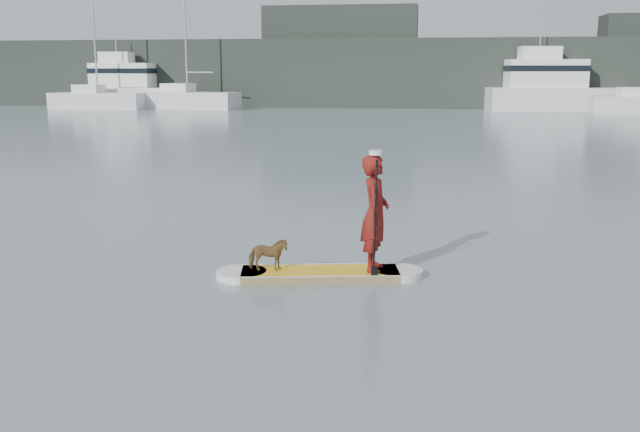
# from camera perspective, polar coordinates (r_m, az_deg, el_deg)

# --- Properties ---
(ground) EXTENTS (140.00, 140.00, 0.00)m
(ground) POSITION_cam_1_polar(r_m,az_deg,el_deg) (13.51, 16.04, -2.78)
(ground) COLOR slate
(ground) RESTS_ON ground
(paddleboard) EXTENTS (3.26, 1.25, 0.12)m
(paddleboard) POSITION_cam_1_polar(r_m,az_deg,el_deg) (11.40, -0.00, -4.63)
(paddleboard) COLOR yellow
(paddleboard) RESTS_ON ground
(paddler) EXTENTS (0.44, 0.67, 1.84)m
(paddler) POSITION_cam_1_polar(r_m,az_deg,el_deg) (11.23, 4.42, 0.23)
(paddler) COLOR maroon
(paddler) RESTS_ON paddleboard
(white_cap) EXTENTS (0.22, 0.22, 0.07)m
(white_cap) POSITION_cam_1_polar(r_m,az_deg,el_deg) (11.08, 4.50, 5.07)
(white_cap) COLOR silver
(white_cap) RESTS_ON paddler
(dog) EXTENTS (0.66, 0.40, 0.52)m
(dog) POSITION_cam_1_polar(r_m,az_deg,el_deg) (11.32, -4.19, -3.10)
(dog) COLOR brown
(dog) RESTS_ON paddleboard
(paddle) EXTENTS (0.10, 0.30, 2.00)m
(paddle) POSITION_cam_1_polar(r_m,az_deg,el_deg) (10.96, 4.41, -1.36)
(paddle) COLOR black
(paddle) RESTS_ON ground
(sailboat_a) EXTENTS (8.21, 2.85, 11.78)m
(sailboat_a) POSITION_cam_1_polar(r_m,az_deg,el_deg) (64.70, -17.38, 8.89)
(sailboat_a) COLOR silver
(sailboat_a) RESTS_ON ground
(sailboat_b) EXTENTS (9.24, 4.25, 13.23)m
(sailboat_b) POSITION_cam_1_polar(r_m,az_deg,el_deg) (62.96, -10.60, 9.24)
(sailboat_b) COLOR silver
(sailboat_b) RESTS_ON ground
(motor_yacht_a) EXTENTS (11.71, 4.67, 6.84)m
(motor_yacht_a) POSITION_cam_1_polar(r_m,az_deg,el_deg) (62.61, 18.10, 9.79)
(motor_yacht_a) COLOR silver
(motor_yacht_a) RESTS_ON ground
(motor_yacht_b) EXTENTS (9.89, 3.72, 6.44)m
(motor_yacht_b) POSITION_cam_1_polar(r_m,az_deg,el_deg) (67.08, -15.02, 9.94)
(motor_yacht_b) COLOR silver
(motor_yacht_b) RESTS_ON ground
(shore_mass) EXTENTS (90.00, 6.00, 6.00)m
(shore_mass) POSITION_cam_1_polar(r_m,az_deg,el_deg) (66.01, 10.36, 11.16)
(shore_mass) COLOR black
(shore_mass) RESTS_ON ground
(shore_building_west) EXTENTS (14.00, 4.00, 9.00)m
(shore_building_west) POSITION_cam_1_polar(r_m,az_deg,el_deg) (67.50, 1.66, 12.62)
(shore_building_west) COLOR black
(shore_building_west) RESTS_ON ground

